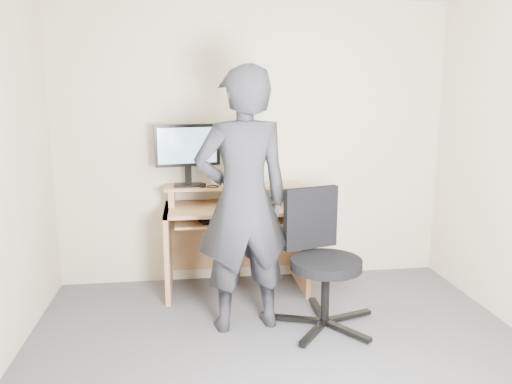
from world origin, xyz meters
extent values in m
plane|color=#5B5B60|center=(0.00, 0.00, 0.00)|extent=(3.50, 3.50, 0.00)
cube|color=beige|center=(0.00, 1.75, 1.25)|extent=(3.50, 0.02, 2.50)
cube|color=tan|center=(-0.78, 1.45, 0.38)|extent=(0.04, 0.60, 0.75)
cube|color=tan|center=(0.38, 1.45, 0.38)|extent=(0.04, 0.60, 0.75)
cube|color=tan|center=(-0.20, 1.45, 0.73)|extent=(1.20, 0.60, 0.03)
cube|color=tan|center=(-0.20, 1.37, 0.64)|extent=(1.02, 0.38, 0.02)
cube|color=tan|center=(-0.74, 1.60, 0.82)|extent=(0.05, 0.28, 0.15)
cube|color=tan|center=(0.34, 1.60, 0.82)|extent=(0.05, 0.28, 0.15)
cube|color=tan|center=(-0.20, 1.60, 0.90)|extent=(1.20, 0.30, 0.02)
cube|color=tan|center=(-0.20, 1.74, 0.42)|extent=(1.20, 0.03, 0.65)
cube|color=black|center=(-0.59, 1.59, 0.92)|extent=(0.25, 0.16, 0.02)
cube|color=black|center=(-0.59, 1.61, 1.01)|extent=(0.06, 0.04, 0.16)
cube|color=black|center=(-0.59, 1.59, 1.26)|extent=(0.56, 0.15, 0.36)
cube|color=#83C1E3|center=(-0.59, 1.56, 1.26)|extent=(0.49, 0.11, 0.30)
cube|color=black|center=(-0.20, 1.64, 1.01)|extent=(0.08, 0.14, 0.20)
cylinder|color=silver|center=(0.02, 1.62, 1.00)|extent=(0.09, 0.09, 0.17)
cube|color=black|center=(0.03, 1.55, 0.92)|extent=(0.10, 0.14, 0.01)
cube|color=black|center=(-0.47, 1.50, 0.93)|extent=(0.05, 0.05, 0.03)
torus|color=silver|center=(-0.31, 1.69, 0.92)|extent=(0.20, 0.20, 0.06)
cube|color=black|center=(-0.28, 1.36, 0.67)|extent=(0.49, 0.27, 0.03)
ellipsoid|color=black|center=(0.13, 1.35, 0.77)|extent=(0.10, 0.07, 0.04)
cube|color=black|center=(0.58, 0.71, 0.04)|extent=(0.39, 0.16, 0.03)
cube|color=black|center=(0.39, 0.85, 0.04)|extent=(0.06, 0.39, 0.03)
cube|color=black|center=(0.19, 0.71, 0.04)|extent=(0.39, 0.18, 0.03)
cube|color=black|center=(0.26, 0.48, 0.04)|extent=(0.28, 0.35, 0.03)
cube|color=black|center=(0.50, 0.48, 0.04)|extent=(0.27, 0.35, 0.03)
cylinder|color=black|center=(0.38, 0.65, 0.26)|extent=(0.06, 0.06, 0.41)
cylinder|color=black|center=(0.38, 0.65, 0.49)|extent=(0.52, 0.52, 0.07)
cube|color=black|center=(0.31, 0.87, 0.78)|extent=(0.43, 0.19, 0.47)
imported|color=black|center=(-0.21, 0.74, 0.95)|extent=(0.76, 0.56, 1.89)
camera|label=1|loc=(-0.58, -2.69, 1.71)|focal=35.00mm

